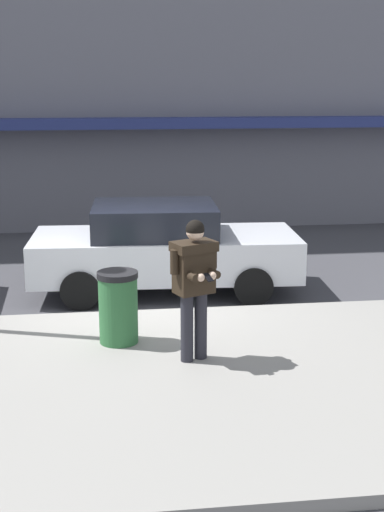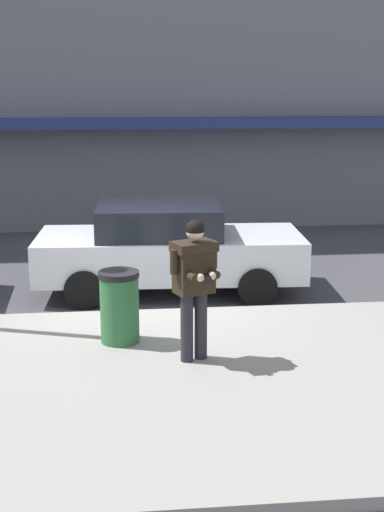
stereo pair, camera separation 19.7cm
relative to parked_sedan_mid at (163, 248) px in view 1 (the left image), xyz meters
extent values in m
plane|color=#3D3D42|center=(-0.64, -1.17, -0.79)|extent=(80.00, 80.00, 0.00)
cube|color=gray|center=(0.36, -4.02, -0.72)|extent=(32.00, 5.30, 0.14)
cube|color=silver|center=(0.36, -1.12, -0.79)|extent=(28.00, 0.12, 0.01)
cube|color=navy|center=(0.36, 4.98, 1.81)|extent=(26.60, 0.70, 0.24)
cube|color=silver|center=(0.04, 0.00, -0.12)|extent=(4.59, 2.06, 0.70)
cube|color=black|center=(-0.14, 0.01, 0.49)|extent=(2.15, 1.75, 0.52)
cylinder|color=black|center=(1.48, 0.78, -0.47)|extent=(0.65, 0.25, 0.64)
cylinder|color=black|center=(1.39, -0.93, -0.47)|extent=(0.65, 0.25, 0.64)
cylinder|color=black|center=(-1.31, 0.93, -0.47)|extent=(0.65, 0.25, 0.64)
cylinder|color=black|center=(-1.40, -0.78, -0.47)|extent=(0.65, 0.25, 0.64)
cylinder|color=#23232B|center=(0.17, -3.41, -0.21)|extent=(0.16, 0.16, 0.88)
cylinder|color=#23232B|center=(-0.01, -3.49, -0.21)|extent=(0.16, 0.16, 0.88)
cube|color=black|center=(0.08, -3.45, 0.55)|extent=(0.54, 0.45, 0.64)
cube|color=black|center=(0.08, -3.45, 0.82)|extent=(0.61, 0.51, 0.12)
cylinder|color=black|center=(0.33, -3.35, 0.66)|extent=(0.11, 0.11, 0.30)
cylinder|color=black|center=(0.28, -3.54, 0.51)|extent=(0.21, 0.32, 0.10)
sphere|color=beige|center=(0.27, -3.70, 0.51)|extent=(0.10, 0.10, 0.10)
cylinder|color=black|center=(-0.17, -3.55, 0.66)|extent=(0.11, 0.11, 0.30)
cylinder|color=black|center=(0.00, -3.66, 0.51)|extent=(0.21, 0.32, 0.10)
sphere|color=beige|center=(0.12, -3.76, 0.51)|extent=(0.10, 0.10, 0.10)
cube|color=black|center=(0.21, -3.76, 0.51)|extent=(0.12, 0.16, 0.07)
sphere|color=beige|center=(0.09, -3.48, 1.01)|extent=(0.22, 0.22, 0.22)
sphere|color=black|center=(0.09, -3.48, 1.04)|extent=(0.23, 0.23, 0.23)
cylinder|color=#2D6638|center=(-0.84, -2.71, -0.20)|extent=(0.52, 0.52, 0.90)
cylinder|color=black|center=(-0.84, -2.71, 0.29)|extent=(0.55, 0.55, 0.08)
camera|label=1|loc=(-1.03, -11.83, 2.80)|focal=50.00mm
camera|label=2|loc=(-0.83, -11.85, 2.80)|focal=50.00mm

